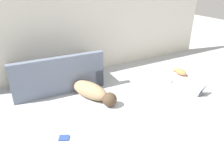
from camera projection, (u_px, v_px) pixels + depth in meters
ground_plane at (183, 149)px, 3.38m from camera, size 20.00×20.00×0.00m
wall_back at (88, 25)px, 5.63m from camera, size 7.68×0.06×2.50m
couch at (57, 77)px, 5.10m from camera, size 2.07×1.00×0.87m
dog at (93, 92)px, 4.67m from camera, size 0.77×1.39×0.36m
cat at (180, 72)px, 5.87m from camera, size 0.20×0.55×0.16m
laptop_open at (204, 93)px, 4.80m from camera, size 0.37×0.39×0.23m
book_cream at (169, 81)px, 5.50m from camera, size 0.27×0.24×0.02m
book_blue at (64, 138)px, 3.59m from camera, size 0.21×0.19×0.02m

